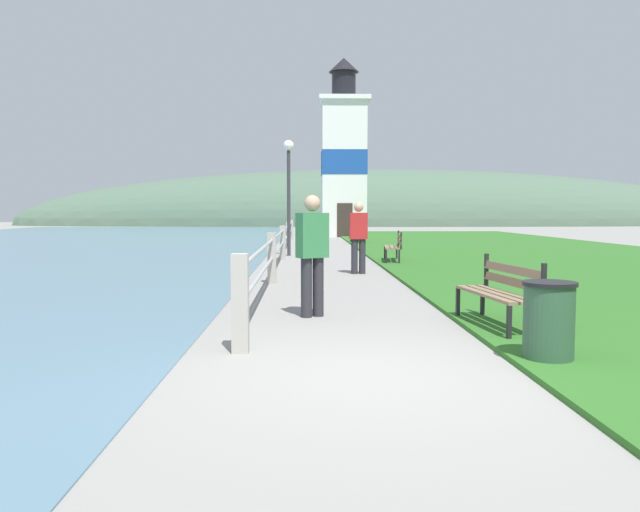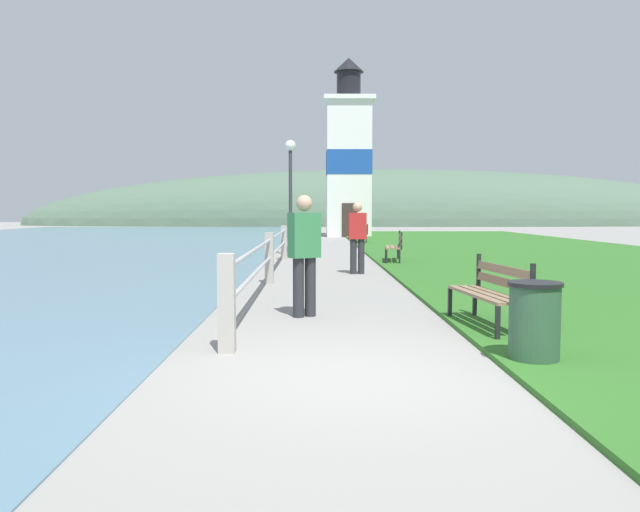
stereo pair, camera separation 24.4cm
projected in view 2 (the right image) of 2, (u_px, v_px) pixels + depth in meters
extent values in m
plane|color=gray|center=(356.00, 376.00, 5.86)|extent=(160.00, 160.00, 0.00)
cube|color=#2D6623|center=(538.00, 254.00, 21.75)|extent=(12.00, 47.58, 0.06)
cube|color=#A8A399|center=(227.00, 303.00, 6.80)|extent=(0.18, 0.18, 1.09)
cube|color=#A8A399|center=(269.00, 258.00, 13.28)|extent=(0.18, 0.18, 1.09)
cube|color=#A8A399|center=(284.00, 243.00, 19.75)|extent=(0.18, 0.18, 1.09)
cube|color=#A8A399|center=(291.00, 235.00, 26.22)|extent=(0.18, 0.18, 1.09)
cube|color=#A8A399|center=(296.00, 230.00, 32.70)|extent=(0.18, 0.18, 1.09)
cylinder|color=#B2B2B7|center=(284.00, 231.00, 19.72)|extent=(0.06, 25.96, 0.06)
cylinder|color=#B2B2B7|center=(284.00, 243.00, 19.75)|extent=(0.06, 25.96, 0.06)
cube|color=#846B51|center=(474.00, 295.00, 8.04)|extent=(0.32, 1.70, 0.04)
cube|color=#846B51|center=(485.00, 294.00, 8.06)|extent=(0.32, 1.70, 0.04)
cube|color=#846B51|center=(496.00, 294.00, 8.08)|extent=(0.32, 1.70, 0.04)
cube|color=#846B51|center=(503.00, 270.00, 8.07)|extent=(0.26, 1.69, 0.11)
cube|color=#846B51|center=(503.00, 282.00, 8.08)|extent=(0.26, 1.69, 0.11)
cube|color=black|center=(498.00, 325.00, 7.24)|extent=(0.06, 0.06, 0.45)
cube|color=black|center=(450.00, 304.00, 8.87)|extent=(0.06, 0.06, 0.45)
cube|color=black|center=(528.00, 324.00, 7.29)|extent=(0.06, 0.06, 0.45)
cube|color=black|center=(475.00, 304.00, 8.92)|extent=(0.06, 0.06, 0.45)
cube|color=black|center=(533.00, 284.00, 7.26)|extent=(0.06, 0.06, 0.49)
cube|color=black|center=(479.00, 271.00, 8.89)|extent=(0.06, 0.06, 0.49)
cube|color=#846B51|center=(387.00, 247.00, 18.55)|extent=(0.29, 1.70, 0.04)
cube|color=#846B51|center=(392.00, 247.00, 18.54)|extent=(0.29, 1.70, 0.04)
cube|color=#846B51|center=(397.00, 247.00, 18.53)|extent=(0.29, 1.70, 0.04)
cube|color=#846B51|center=(400.00, 237.00, 18.50)|extent=(0.23, 1.70, 0.11)
cube|color=#846B51|center=(400.00, 242.00, 18.51)|extent=(0.23, 1.70, 0.11)
cube|color=black|center=(386.00, 257.00, 17.76)|extent=(0.05, 0.05, 0.45)
cube|color=black|center=(386.00, 253.00, 19.39)|extent=(0.05, 0.05, 0.45)
cube|color=black|center=(400.00, 257.00, 17.72)|extent=(0.05, 0.05, 0.45)
cube|color=black|center=(398.00, 254.00, 19.36)|extent=(0.05, 0.05, 0.45)
cube|color=black|center=(401.00, 241.00, 17.68)|extent=(0.05, 0.05, 0.49)
cube|color=black|center=(400.00, 238.00, 19.32)|extent=(0.05, 0.05, 0.49)
cube|color=#846B51|center=(357.00, 233.00, 29.77)|extent=(0.15, 1.98, 0.04)
cube|color=#846B51|center=(360.00, 233.00, 29.77)|extent=(0.15, 1.98, 0.04)
cube|color=#846B51|center=(363.00, 233.00, 29.78)|extent=(0.15, 1.98, 0.04)
cube|color=#846B51|center=(365.00, 227.00, 29.76)|extent=(0.09, 1.98, 0.11)
cube|color=#846B51|center=(365.00, 230.00, 29.77)|extent=(0.09, 1.98, 0.11)
cube|color=black|center=(358.00, 239.00, 28.82)|extent=(0.05, 0.05, 0.45)
cube|color=black|center=(355.00, 238.00, 30.75)|extent=(0.05, 0.05, 0.45)
cube|color=black|center=(366.00, 239.00, 28.83)|extent=(0.05, 0.05, 0.45)
cube|color=black|center=(362.00, 238.00, 30.76)|extent=(0.05, 0.05, 0.45)
cube|color=black|center=(367.00, 229.00, 28.80)|extent=(0.05, 0.05, 0.49)
cube|color=black|center=(363.00, 228.00, 30.72)|extent=(0.05, 0.05, 0.49)
cube|color=white|center=(348.00, 170.00, 37.58)|extent=(2.62, 2.62, 8.01)
cube|color=#194799|center=(348.00, 163.00, 37.55)|extent=(2.66, 2.66, 1.44)
cube|color=white|center=(349.00, 101.00, 37.28)|extent=(3.01, 3.01, 0.25)
cylinder|color=black|center=(349.00, 85.00, 37.21)|extent=(1.44, 1.44, 1.54)
cone|color=black|center=(349.00, 65.00, 37.12)|extent=(1.80, 1.80, 0.85)
cube|color=#332823|center=(349.00, 220.00, 36.47)|extent=(0.90, 0.06, 2.00)
cylinder|color=#28282D|center=(353.00, 256.00, 15.31)|extent=(0.16, 0.16, 0.86)
cylinder|color=#28282D|center=(361.00, 256.00, 15.32)|extent=(0.16, 0.16, 0.86)
cube|color=#B22323|center=(357.00, 226.00, 15.26)|extent=(0.44, 0.24, 0.64)
sphere|color=tan|center=(357.00, 207.00, 15.23)|extent=(0.23, 0.23, 0.23)
cylinder|color=#28282D|center=(298.00, 288.00, 9.06)|extent=(0.16, 0.16, 0.87)
cylinder|color=#28282D|center=(310.00, 287.00, 9.16)|extent=(0.16, 0.16, 0.87)
cube|color=#337A47|center=(304.00, 235.00, 9.06)|extent=(0.49, 0.42, 0.65)
sphere|color=tan|center=(304.00, 203.00, 9.02)|extent=(0.24, 0.24, 0.24)
cylinder|color=#2D5138|center=(534.00, 325.00, 6.26)|extent=(0.50, 0.50, 0.80)
cylinder|color=black|center=(535.00, 284.00, 6.23)|extent=(0.54, 0.54, 0.04)
cylinder|color=#333338|center=(291.00, 204.00, 21.42)|extent=(0.12, 0.12, 3.60)
sphere|color=white|center=(290.00, 145.00, 21.28)|extent=(0.36, 0.36, 0.36)
ellipsoid|color=#4C6651|center=(391.00, 225.00, 67.49)|extent=(80.00, 16.00, 12.00)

